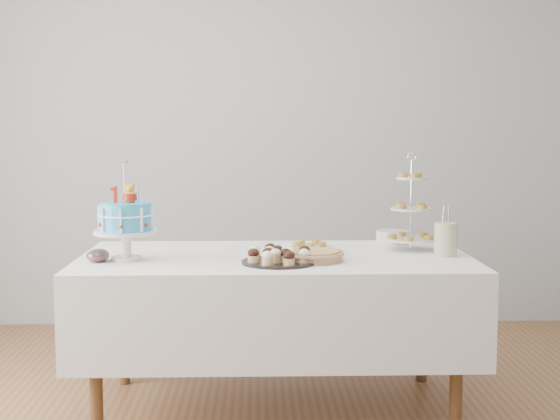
{
  "coord_description": "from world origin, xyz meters",
  "views": [
    {
      "loc": [
        -0.08,
        -3.51,
        1.4
      ],
      "look_at": [
        0.02,
        0.3,
        1.0
      ],
      "focal_mm": 50.0,
      "sensor_mm": 36.0,
      "label": 1
    }
  ],
  "objects_px": {
    "pie": "(312,255)",
    "jam_bowl_a": "(99,255)",
    "table": "(275,301)",
    "birthday_cake": "(126,234)",
    "plate_stack": "(392,237)",
    "jam_bowl_b": "(98,256)",
    "tiered_stand": "(411,209)",
    "utensil_pitcher": "(446,238)",
    "cupcake_tray": "(279,255)",
    "pastry_plate": "(309,245)"
  },
  "relations": [
    {
      "from": "cupcake_tray",
      "to": "jam_bowl_a",
      "type": "distance_m",
      "value": 0.86
    },
    {
      "from": "utensil_pitcher",
      "to": "birthday_cake",
      "type": "bearing_deg",
      "value": -167.18
    },
    {
      "from": "pie",
      "to": "jam_bowl_b",
      "type": "relative_size",
      "value": 2.96
    },
    {
      "from": "table",
      "to": "jam_bowl_a",
      "type": "relative_size",
      "value": 18.85
    },
    {
      "from": "pie",
      "to": "plate_stack",
      "type": "relative_size",
      "value": 1.73
    },
    {
      "from": "cupcake_tray",
      "to": "plate_stack",
      "type": "xyz_separation_m",
      "value": [
        0.64,
        0.62,
        -0.0
      ]
    },
    {
      "from": "tiered_stand",
      "to": "pie",
      "type": "bearing_deg",
      "value": -149.43
    },
    {
      "from": "table",
      "to": "jam_bowl_a",
      "type": "xyz_separation_m",
      "value": [
        -0.84,
        -0.14,
        0.26
      ]
    },
    {
      "from": "table",
      "to": "cupcake_tray",
      "type": "height_order",
      "value": "cupcake_tray"
    },
    {
      "from": "birthday_cake",
      "to": "utensil_pitcher",
      "type": "relative_size",
      "value": 1.88
    },
    {
      "from": "cupcake_tray",
      "to": "plate_stack",
      "type": "relative_size",
      "value": 1.98
    },
    {
      "from": "birthday_cake",
      "to": "table",
      "type": "bearing_deg",
      "value": 10.27
    },
    {
      "from": "pie",
      "to": "plate_stack",
      "type": "height_order",
      "value": "plate_stack"
    },
    {
      "from": "table",
      "to": "plate_stack",
      "type": "relative_size",
      "value": 10.75
    },
    {
      "from": "birthday_cake",
      "to": "pie",
      "type": "distance_m",
      "value": 0.89
    },
    {
      "from": "tiered_stand",
      "to": "jam_bowl_a",
      "type": "distance_m",
      "value": 1.58
    },
    {
      "from": "pastry_plate",
      "to": "jam_bowl_b",
      "type": "height_order",
      "value": "jam_bowl_b"
    },
    {
      "from": "plate_stack",
      "to": "pastry_plate",
      "type": "height_order",
      "value": "plate_stack"
    },
    {
      "from": "pastry_plate",
      "to": "birthday_cake",
      "type": "bearing_deg",
      "value": -158.57
    },
    {
      "from": "jam_bowl_a",
      "to": "jam_bowl_b",
      "type": "relative_size",
      "value": 0.98
    },
    {
      "from": "plate_stack",
      "to": "tiered_stand",
      "type": "bearing_deg",
      "value": -77.25
    },
    {
      "from": "tiered_stand",
      "to": "utensil_pitcher",
      "type": "xyz_separation_m",
      "value": [
        0.14,
        -0.19,
        -0.12
      ]
    },
    {
      "from": "utensil_pitcher",
      "to": "cupcake_tray",
      "type": "bearing_deg",
      "value": -157.44
    },
    {
      "from": "birthday_cake",
      "to": "jam_bowl_a",
      "type": "distance_m",
      "value": 0.16
    },
    {
      "from": "pastry_plate",
      "to": "pie",
      "type": "bearing_deg",
      "value": -91.89
    },
    {
      "from": "jam_bowl_b",
      "to": "jam_bowl_a",
      "type": "bearing_deg",
      "value": 90.0
    },
    {
      "from": "cupcake_tray",
      "to": "pie",
      "type": "xyz_separation_m",
      "value": [
        0.16,
        0.07,
        -0.01
      ]
    },
    {
      "from": "pastry_plate",
      "to": "table",
      "type": "bearing_deg",
      "value": -128.3
    },
    {
      "from": "plate_stack",
      "to": "jam_bowl_b",
      "type": "relative_size",
      "value": 1.71
    },
    {
      "from": "table",
      "to": "jam_bowl_b",
      "type": "xyz_separation_m",
      "value": [
        -0.84,
        -0.17,
        0.26
      ]
    },
    {
      "from": "birthday_cake",
      "to": "cupcake_tray",
      "type": "bearing_deg",
      "value": -7.35
    },
    {
      "from": "birthday_cake",
      "to": "pie",
      "type": "xyz_separation_m",
      "value": [
        0.88,
        -0.04,
        -0.1
      ]
    },
    {
      "from": "table",
      "to": "birthday_cake",
      "type": "distance_m",
      "value": 0.81
    },
    {
      "from": "birthday_cake",
      "to": "tiered_stand",
      "type": "bearing_deg",
      "value": 11.81
    },
    {
      "from": "pie",
      "to": "pastry_plate",
      "type": "bearing_deg",
      "value": 88.11
    },
    {
      "from": "pie",
      "to": "cupcake_tray",
      "type": "bearing_deg",
      "value": -157.67
    },
    {
      "from": "jam_bowl_b",
      "to": "pie",
      "type": "bearing_deg",
      "value": 0.54
    },
    {
      "from": "jam_bowl_b",
      "to": "pastry_plate",
      "type": "bearing_deg",
      "value": 21.37
    },
    {
      "from": "jam_bowl_b",
      "to": "utensil_pitcher",
      "type": "height_order",
      "value": "utensil_pitcher"
    },
    {
      "from": "pie",
      "to": "tiered_stand",
      "type": "bearing_deg",
      "value": 30.57
    },
    {
      "from": "tiered_stand",
      "to": "jam_bowl_b",
      "type": "bearing_deg",
      "value": -168.15
    },
    {
      "from": "cupcake_tray",
      "to": "jam_bowl_a",
      "type": "xyz_separation_m",
      "value": [
        -0.85,
        0.08,
        -0.01
      ]
    },
    {
      "from": "plate_stack",
      "to": "pastry_plate",
      "type": "bearing_deg",
      "value": -161.15
    },
    {
      "from": "birthday_cake",
      "to": "pastry_plate",
      "type": "bearing_deg",
      "value": 22.24
    },
    {
      "from": "utensil_pitcher",
      "to": "plate_stack",
      "type": "bearing_deg",
      "value": 123.71
    },
    {
      "from": "jam_bowl_a",
      "to": "utensil_pitcher",
      "type": "relative_size",
      "value": 0.41
    },
    {
      "from": "pie",
      "to": "plate_stack",
      "type": "distance_m",
      "value": 0.73
    },
    {
      "from": "birthday_cake",
      "to": "plate_stack",
      "type": "height_order",
      "value": "birthday_cake"
    },
    {
      "from": "pie",
      "to": "jam_bowl_a",
      "type": "bearing_deg",
      "value": 179.22
    },
    {
      "from": "table",
      "to": "birthday_cake",
      "type": "bearing_deg",
      "value": -170.54
    }
  ]
}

